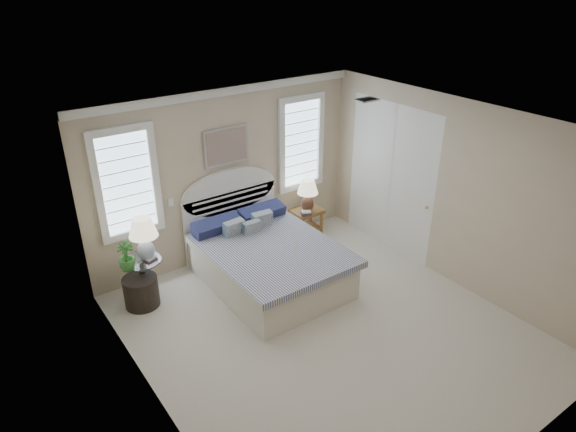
# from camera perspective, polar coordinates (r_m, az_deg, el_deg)

# --- Properties ---
(floor) EXTENTS (4.50, 5.00, 0.01)m
(floor) POSITION_cam_1_polar(r_m,az_deg,el_deg) (6.84, 4.41, -12.51)
(floor) COLOR #B6AB9B
(floor) RESTS_ON ground
(ceiling) EXTENTS (4.50, 5.00, 0.01)m
(ceiling) POSITION_cam_1_polar(r_m,az_deg,el_deg) (5.56, 5.38, 9.67)
(ceiling) COLOR silver
(ceiling) RESTS_ON wall_back
(wall_back) EXTENTS (4.50, 0.02, 2.70)m
(wall_back) POSITION_cam_1_polar(r_m,az_deg,el_deg) (7.96, -6.81, 4.55)
(wall_back) COLOR #BAAA8B
(wall_back) RESTS_ON floor
(wall_left) EXTENTS (0.02, 5.00, 2.70)m
(wall_left) POSITION_cam_1_polar(r_m,az_deg,el_deg) (5.13, -15.07, -9.62)
(wall_left) COLOR #BAAA8B
(wall_left) RESTS_ON floor
(wall_right) EXTENTS (0.02, 5.00, 2.70)m
(wall_right) POSITION_cam_1_polar(r_m,az_deg,el_deg) (7.61, 17.96, 2.33)
(wall_right) COLOR #BAAA8B
(wall_right) RESTS_ON floor
(crown_molding) EXTENTS (4.50, 0.08, 0.12)m
(crown_molding) POSITION_cam_1_polar(r_m,az_deg,el_deg) (7.54, -7.19, 13.58)
(crown_molding) COLOR white
(crown_molding) RESTS_ON wall_back
(hvac_vent) EXTENTS (0.30, 0.20, 0.02)m
(hvac_vent) POSITION_cam_1_polar(r_m,az_deg,el_deg) (6.92, 8.72, 12.67)
(hvac_vent) COLOR #B2B2B2
(hvac_vent) RESTS_ON ceiling
(switch_plate) EXTENTS (0.08, 0.01, 0.12)m
(switch_plate) POSITION_cam_1_polar(r_m,az_deg,el_deg) (7.66, -12.87, 1.50)
(switch_plate) COLOR white
(switch_plate) RESTS_ON wall_back
(window_left) EXTENTS (0.90, 0.06, 1.60)m
(window_left) POSITION_cam_1_polar(r_m,az_deg,el_deg) (7.30, -17.50, 3.50)
(window_left) COLOR #C9EAFF
(window_left) RESTS_ON wall_back
(window_right) EXTENTS (0.90, 0.06, 1.60)m
(window_right) POSITION_cam_1_polar(r_m,az_deg,el_deg) (8.57, 1.41, 8.12)
(window_right) COLOR #C9EAFF
(window_right) RESTS_ON wall_back
(painting) EXTENTS (0.74, 0.04, 0.58)m
(painting) POSITION_cam_1_polar(r_m,az_deg,el_deg) (7.77, -6.85, 7.68)
(painting) COLOR silver
(painting) RESTS_ON wall_back
(closet_door) EXTENTS (0.02, 1.80, 2.40)m
(closet_door) POSITION_cam_1_polar(r_m,az_deg,el_deg) (8.34, 11.29, 4.15)
(closet_door) COLOR white
(closet_door) RESTS_ON floor
(bed) EXTENTS (1.72, 2.28, 1.47)m
(bed) POSITION_cam_1_polar(r_m,az_deg,el_deg) (7.58, -2.54, -4.61)
(bed) COLOR beige
(bed) RESTS_ON floor
(side_table_left) EXTENTS (0.56, 0.56, 0.63)m
(side_table_left) POSITION_cam_1_polar(r_m,az_deg,el_deg) (7.45, -15.84, -6.34)
(side_table_left) COLOR black
(side_table_left) RESTS_ON floor
(nightstand_right) EXTENTS (0.50, 0.40, 0.53)m
(nightstand_right) POSITION_cam_1_polar(r_m,az_deg,el_deg) (8.74, 2.10, -0.14)
(nightstand_right) COLOR olive
(nightstand_right) RESTS_ON floor
(floor_pot) EXTENTS (0.62, 0.62, 0.43)m
(floor_pot) POSITION_cam_1_polar(r_m,az_deg,el_deg) (7.42, -15.99, -8.07)
(floor_pot) COLOR black
(floor_pot) RESTS_ON floor
(lamp_left) EXTENTS (0.50, 0.50, 0.64)m
(lamp_left) POSITION_cam_1_polar(r_m,az_deg,el_deg) (7.12, -15.75, -2.02)
(lamp_left) COLOR white
(lamp_left) RESTS_ON side_table_left
(lamp_right) EXTENTS (0.43, 0.43, 0.57)m
(lamp_right) POSITION_cam_1_polar(r_m,az_deg,el_deg) (8.49, 2.20, 2.66)
(lamp_right) COLOR black
(lamp_right) RESTS_ON nightstand_right
(potted_plant) EXTENTS (0.29, 0.29, 0.40)m
(potted_plant) POSITION_cam_1_polar(r_m,az_deg,el_deg) (7.06, -17.55, -4.31)
(potted_plant) COLOR #34742E
(potted_plant) RESTS_ON side_table_left
(books_left) EXTENTS (0.19, 0.16, 0.07)m
(books_left) POSITION_cam_1_polar(r_m,az_deg,el_deg) (7.24, -15.03, -4.68)
(books_left) COLOR maroon
(books_left) RESTS_ON side_table_left
(books_right) EXTENTS (0.20, 0.18, 0.07)m
(books_right) POSITION_cam_1_polar(r_m,az_deg,el_deg) (8.48, 2.04, 0.33)
(books_right) COLOR maroon
(books_right) RESTS_ON nightstand_right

